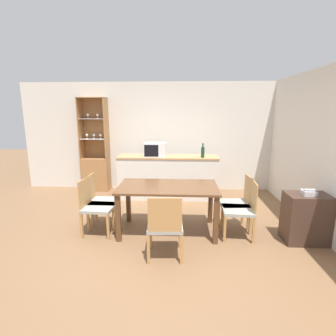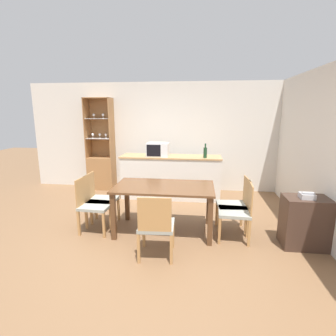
% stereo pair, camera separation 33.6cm
% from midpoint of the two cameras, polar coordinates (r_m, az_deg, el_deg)
% --- Properties ---
extents(ground_plane, '(18.00, 18.00, 0.00)m').
position_cam_midpoint_polar(ground_plane, '(4.15, -2.18, -14.73)').
color(ground_plane, brown).
extents(wall_back, '(6.80, 0.06, 2.55)m').
position_cam_midpoint_polar(wall_back, '(6.33, 1.55, 6.76)').
color(wall_back, silver).
rests_on(wall_back, ground_plane).
extents(wall_right, '(0.06, 4.60, 2.55)m').
position_cam_midpoint_polar(wall_right, '(4.45, 33.32, 2.40)').
color(wall_right, silver).
rests_on(wall_right, ground_plane).
extents(kitchen_counter, '(2.16, 0.59, 0.94)m').
position_cam_midpoint_polar(kitchen_counter, '(5.76, 2.27, -1.94)').
color(kitchen_counter, silver).
rests_on(kitchen_counter, ground_plane).
extents(display_cabinet, '(0.62, 0.39, 2.19)m').
position_cam_midpoint_polar(display_cabinet, '(6.58, -12.85, 0.85)').
color(display_cabinet, '#A37042').
rests_on(display_cabinet, ground_plane).
extents(dining_table, '(1.53, 0.86, 0.75)m').
position_cam_midpoint_polar(dining_table, '(4.09, 1.51, -5.39)').
color(dining_table, brown).
rests_on(dining_table, ground_plane).
extents(dining_chair_side_left_far, '(0.45, 0.45, 0.87)m').
position_cam_midpoint_polar(dining_chair_side_left_far, '(4.51, -12.62, -6.65)').
color(dining_chair_side_left_far, '#999E93').
rests_on(dining_chair_side_left_far, ground_plane).
extents(dining_chair_side_left_near, '(0.48, 0.48, 0.87)m').
position_cam_midpoint_polar(dining_chair_side_left_near, '(4.28, -13.76, -7.73)').
color(dining_chair_side_left_near, '#999E93').
rests_on(dining_chair_side_left_near, ground_plane).
extents(dining_chair_side_right_near, '(0.47, 0.47, 0.87)m').
position_cam_midpoint_polar(dining_chair_side_right_near, '(4.08, 17.21, -8.95)').
color(dining_chair_side_right_near, '#999E93').
rests_on(dining_chair_side_right_near, ground_plane).
extents(dining_chair_side_right_far, '(0.48, 0.48, 0.87)m').
position_cam_midpoint_polar(dining_chair_side_right_far, '(4.33, 16.61, -7.70)').
color(dining_chair_side_right_far, '#999E93').
rests_on(dining_chair_side_right_far, ground_plane).
extents(dining_chair_head_near, '(0.47, 0.47, 0.87)m').
position_cam_midpoint_polar(dining_chair_head_near, '(3.44, 0.26, -12.44)').
color(dining_chair_head_near, '#999E93').
rests_on(dining_chair_head_near, ground_plane).
extents(microwave, '(0.46, 0.37, 0.28)m').
position_cam_midpoint_polar(microwave, '(5.63, -0.49, 4.06)').
color(microwave, silver).
rests_on(microwave, kitchen_counter).
extents(wine_bottle, '(0.07, 0.07, 0.30)m').
position_cam_midpoint_polar(wine_bottle, '(5.47, 9.85, 3.37)').
color(wine_bottle, '#193D23').
rests_on(wine_bottle, kitchen_counter).
extents(side_cabinet, '(0.59, 0.41, 0.72)m').
position_cam_midpoint_polar(side_cabinet, '(4.28, 29.64, -10.23)').
color(side_cabinet, '#422D23').
rests_on(side_cabinet, ground_plane).
extents(telephone, '(0.18, 0.17, 0.11)m').
position_cam_midpoint_polar(telephone, '(4.11, 30.14, -5.26)').
color(telephone, '#B7B7BC').
rests_on(telephone, side_cabinet).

